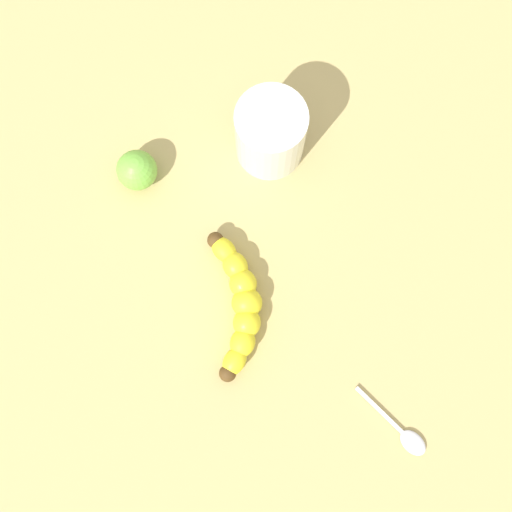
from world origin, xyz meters
The scene contains 5 objects.
wooden_tabletop centered at (0.00, 0.00, 1.50)cm, with size 120.00×120.00×3.00cm, color tan.
banana centered at (0.66, 2.68, 4.93)cm, with size 18.15×8.98×3.85cm.
smoothie_glass centered at (-17.13, 14.51, 7.92)cm, with size 8.93×8.93×10.39cm.
lime_fruit centered at (-20.24, -2.73, 5.62)cm, with size 5.23×5.23×5.23cm, color #75C142.
teaspoon centered at (23.80, 15.27, 3.40)cm, with size 10.91×5.61×0.80cm.
Camera 1 is at (10.30, 0.82, 85.75)cm, focal length 45.97 mm.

